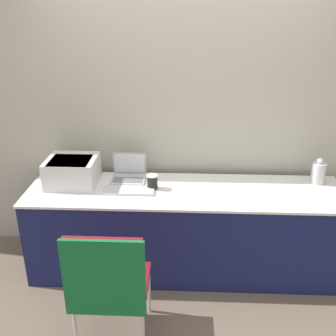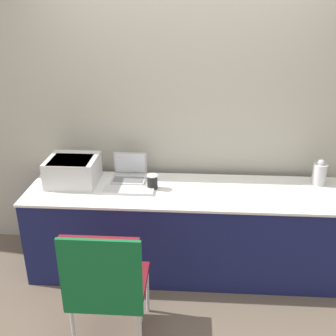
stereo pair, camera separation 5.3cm
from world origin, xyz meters
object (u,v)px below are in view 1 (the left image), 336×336
object	(u,v)px
printer	(72,170)
chair	(108,281)
laptop_left	(129,174)
metal_pitcher	(318,172)
external_keyboard	(129,190)
coffee_cup	(152,182)

from	to	relation	value
printer	chair	xyz separation A→B (m)	(0.47, -1.00, -0.32)
printer	laptop_left	distance (m)	0.48
printer	metal_pitcher	xyz separation A→B (m)	(2.07, 0.11, -0.02)
metal_pitcher	chair	xyz separation A→B (m)	(-1.60, -1.11, -0.30)
laptop_left	printer	bearing A→B (deg)	-167.00
external_keyboard	chair	size ratio (longest dim) A/B	0.44
laptop_left	coffee_cup	xyz separation A→B (m)	(0.22, -0.18, 0.01)
coffee_cup	metal_pitcher	distance (m)	1.40
chair	coffee_cup	bearing A→B (deg)	77.49
coffee_cup	chair	world-z (taller)	chair
laptop_left	external_keyboard	world-z (taller)	laptop_left
printer	metal_pitcher	size ratio (longest dim) A/B	1.82
coffee_cup	chair	bearing A→B (deg)	-102.51
printer	coffee_cup	size ratio (longest dim) A/B	3.42
printer	metal_pitcher	distance (m)	2.07
laptop_left	chair	bearing A→B (deg)	-89.27
external_keyboard	coffee_cup	xyz separation A→B (m)	(0.19, 0.07, 0.05)
chair	metal_pitcher	bearing A→B (deg)	34.74
coffee_cup	laptop_left	bearing A→B (deg)	141.54
external_keyboard	metal_pitcher	world-z (taller)	metal_pitcher
external_keyboard	chair	bearing A→B (deg)	-91.30
external_keyboard	metal_pitcher	bearing A→B (deg)	8.79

